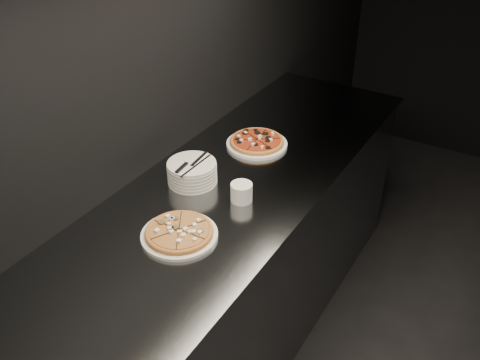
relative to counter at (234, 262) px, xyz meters
The scene contains 7 objects.
wall_left 1.01m from the counter, behind, with size 0.02×5.00×2.80m, color black.
counter is the anchor object (origin of this frame).
pizza_mushroom 0.64m from the counter, 86.20° to the right, with size 0.28×0.28×0.03m.
pizza_tomato 0.58m from the counter, 101.88° to the left, with size 0.34×0.34×0.03m.
plate_stack 0.54m from the counter, 147.08° to the right, with size 0.21×0.21×0.09m.
cutlery 0.58m from the counter, 141.31° to the right, with size 0.08×0.22×0.01m.
ramekin 0.52m from the counter, 45.49° to the right, with size 0.09×0.09×0.08m.
Camera 1 is at (-1.12, -1.62, 2.17)m, focal length 40.00 mm.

